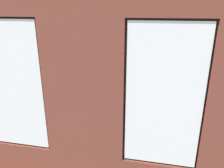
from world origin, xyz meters
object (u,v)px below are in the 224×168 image
Objects in this scene: coffee_table at (111,100)px; cup_ceramic at (126,96)px; couch_left at (218,111)px; potted_plant_by_left_couch at (194,89)px; papasan_chair at (109,80)px; remote_silver at (114,100)px; potted_plant_corner_near_left at (209,77)px; potted_plant_between_couches at (144,133)px; candle_jar at (111,97)px; tv_flatscreen at (25,74)px; remote_gray at (96,98)px; media_console at (27,93)px; couch_by_window at (75,140)px; table_plant_small at (106,93)px.

cup_ceramic is (-0.38, -0.14, 0.09)m from coffee_table.
couch_left reaches higher than potted_plant_by_left_couch.
remote_silver is at bearing 108.10° from papasan_chair.
potted_plant_corner_near_left is (-0.14, -2.04, 0.30)m from couch_left.
couch_left is 1.61× the size of potted_plant_between_couches.
remote_silver is at bearing 129.89° from coffee_table.
couch_left is at bearing 179.00° from coffee_table.
papasan_chair reaches higher than coffee_table.
candle_jar is 0.17m from remote_silver.
potted_plant_corner_near_left reaches higher than coffee_table.
remote_gray is at bearing 170.34° from tv_flatscreen.
papasan_chair reaches higher than remote_silver.
potted_plant_by_left_couch is at bearing -169.16° from media_console.
media_console is at bearing -5.76° from coffee_table.
papasan_chair is at bearing -74.09° from candle_jar.
potted_plant_corner_near_left is 1.33× the size of potted_plant_between_couches.
cup_ceramic is (2.43, -0.19, 0.12)m from couch_left.
cup_ceramic is 0.15× the size of potted_plant_by_left_couch.
couch_by_window reaches higher than candle_jar.
potted_plant_by_left_couch is 0.39× the size of potted_plant_corner_near_left.
table_plant_small is at bearing 176.01° from tv_flatscreen.
cup_ceramic is 0.07× the size of media_console.
couch_by_window is 3.71m from couch_left.
couch_left reaches higher than remote_gray.
table_plant_small reaches higher than coffee_table.
potted_plant_by_left_couch is (-2.72, -3.36, 0.06)m from couch_by_window.
cup_ceramic is 0.06× the size of potted_plant_corner_near_left.
couch_left is 3.60m from papasan_chair.
table_plant_small is 0.36× the size of potted_plant_by_left_couch.
couch_by_window reaches higher than table_plant_small.
potted_plant_by_left_couch is (-2.59, -1.19, -0.13)m from table_plant_small.
coffee_table is at bearing -62.20° from potted_plant_between_couches.
couch_left is at bearing 176.57° from tv_flatscreen.
table_plant_small is at bearing 24.73° from potted_plant_by_left_couch.
remote_silver is 0.15× the size of potted_plant_between_couches.
remote_silver is 0.11× the size of potted_plant_corner_near_left.
potted_plant_by_left_couch is 0.92m from potted_plant_corner_near_left.
remote_silver is 0.16× the size of tv_flatscreen.
couch_by_window is 8.52× the size of table_plant_small.
papasan_chair is 0.89× the size of potted_plant_between_couches.
coffee_table is at bearing 149.11° from table_plant_small.
tv_flatscreen is at bearing -3.99° from table_plant_small.
coffee_table is at bearing -145.68° from remote_gray.
tv_flatscreen is at bearing -30.40° from potted_plant_between_couches.
papasan_chair is 2.85m from potted_plant_by_left_couch.
candle_jar reaches higher than remote_silver.
potted_plant_corner_near_left is at bearing -145.99° from candle_jar.
potted_plant_corner_near_left is (-3.39, -0.49, 0.20)m from papasan_chair.
table_plant_small is at bearing -93.55° from couch_by_window.
potted_plant_corner_near_left is (-5.80, -1.71, -0.23)m from tv_flatscreen.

